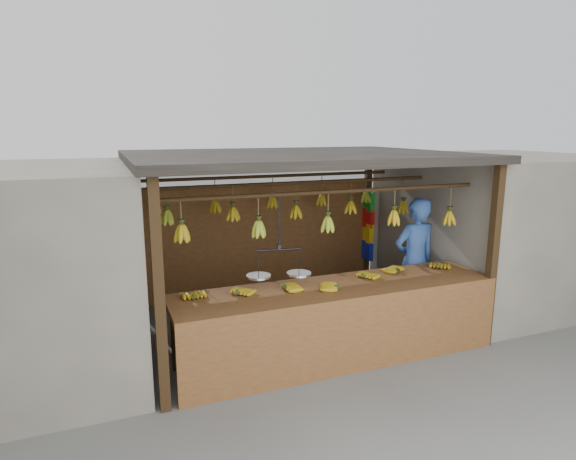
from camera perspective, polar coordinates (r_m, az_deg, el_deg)
name	(u,v)px	position (r m, az deg, el deg)	size (l,w,h in m)	color
ground	(296,324)	(6.93, 0.92, -11.06)	(80.00, 80.00, 0.00)	#5B5B57
stall	(287,183)	(6.73, -0.09, 5.65)	(4.30, 3.30, 2.40)	black
neighbor_right	(499,226)	(8.58, 23.77, 0.45)	(3.00, 3.00, 2.30)	slate
counter	(342,304)	(5.66, 6.44, -8.73)	(3.91, 0.89, 0.96)	brown
hanging_bananas	(296,212)	(6.47, 0.95, 2.19)	(3.63, 2.21, 0.36)	#B18E12
balance_scale	(279,271)	(5.46, -1.08, -4.85)	(0.73, 0.35, 0.93)	black
vendor	(414,261)	(6.99, 14.76, -3.53)	(0.65, 0.43, 1.78)	#3359A5
bag_bundles	(368,226)	(8.64, 9.47, 0.49)	(0.08, 0.26, 1.22)	#199926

